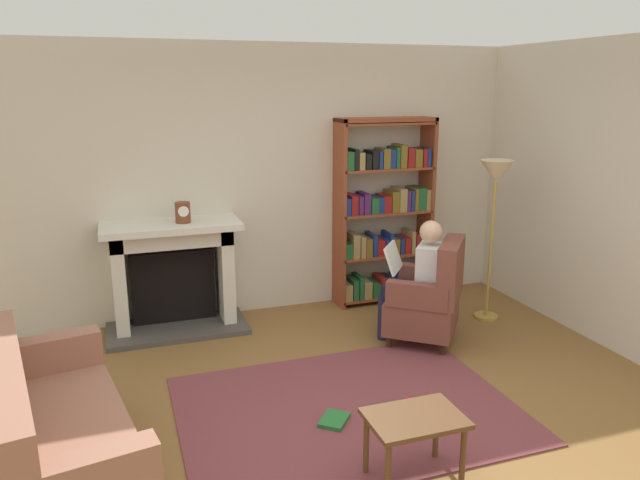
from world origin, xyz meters
name	(u,v)px	position (x,y,z in m)	size (l,w,h in m)	color
ground	(363,431)	(0.00, 0.00, 0.00)	(14.00, 14.00, 0.00)	brown
back_wall	(268,181)	(0.00, 2.55, 1.35)	(5.60, 0.10, 2.70)	beige
side_wall_right	(570,187)	(2.65, 1.25, 1.35)	(0.10, 5.20, 2.70)	beige
area_rug	(347,409)	(0.00, 0.30, 0.01)	(2.40, 1.80, 0.01)	brown
fireplace	(173,272)	(-1.01, 2.30, 0.56)	(1.31, 0.64, 1.06)	#4C4742
mantel_clock	(183,212)	(-0.90, 2.20, 1.15)	(0.14, 0.14, 0.19)	brown
bookshelf	(384,215)	(1.21, 2.33, 0.96)	(1.05, 0.32, 1.97)	brown
armchair_reading	(430,298)	(1.14, 1.18, 0.42)	(0.88, 0.89, 0.97)	#331E14
seated_reader	(418,276)	(1.05, 1.25, 0.62)	(0.59, 0.57, 1.14)	silver
sofa_floral	(54,439)	(-1.92, 0.04, 0.32)	(1.02, 1.80, 0.85)	#9D6751
side_table	(415,426)	(0.07, -0.58, 0.36)	(0.56, 0.39, 0.43)	brown
scattered_books	(370,414)	(0.11, 0.15, 0.03)	(0.86, 0.29, 0.03)	#267233
floor_lamp	(495,186)	(1.99, 1.51, 1.35)	(0.32, 0.32, 1.60)	#B7933F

